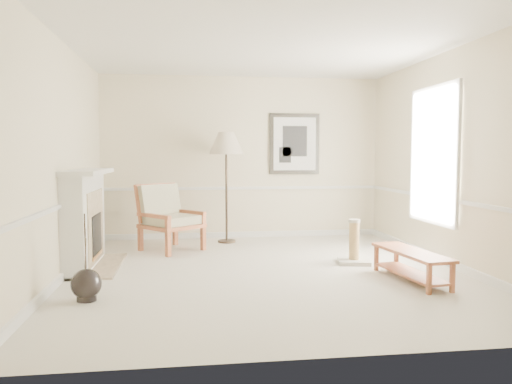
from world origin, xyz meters
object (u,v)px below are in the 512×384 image
floor_vase (86,285)px  bench (411,261)px  floor_lamp (226,147)px  armchair (167,214)px  scratching_post (354,249)px

floor_vase → bench: 3.69m
floor_lamp → bench: floor_lamp is taller
floor_vase → armchair: (0.71, 2.73, 0.39)m
floor_vase → bench: floor_vase is taller
floor_lamp → scratching_post: floor_lamp is taller
floor_vase → scratching_post: floor_vase is taller
armchair → bench: size_ratio=0.88×
armchair → bench: bearing=-79.2°
bench → scratching_post: bearing=108.9°
armchair → floor_lamp: size_ratio=0.61×
scratching_post → floor_vase: bearing=-157.7°
floor_vase → floor_lamp: (1.70, 3.25, 1.48)m
armchair → scratching_post: armchair is taller
floor_lamp → scratching_post: size_ratio=3.07×
floor_lamp → bench: (1.98, -2.92, -1.40)m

